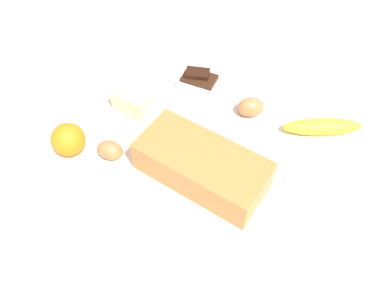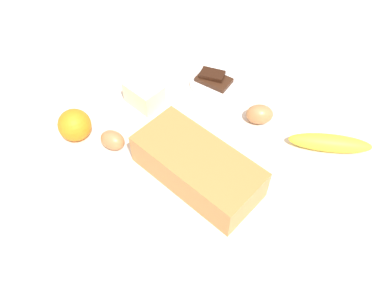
# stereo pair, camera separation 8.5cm
# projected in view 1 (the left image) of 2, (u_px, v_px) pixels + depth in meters

# --- Properties ---
(ground_plane) EXTENTS (2.40, 2.40, 0.02)m
(ground_plane) POSITION_uv_depth(u_px,v_px,m) (192.00, 157.00, 0.89)
(ground_plane) COLOR beige
(loaf_pan) EXTENTS (0.30, 0.17, 0.08)m
(loaf_pan) POSITION_uv_depth(u_px,v_px,m) (202.00, 165.00, 0.81)
(loaf_pan) COLOR #B77A3D
(loaf_pan) RESTS_ON ground_plane
(flour_bowl) EXTENTS (0.14, 0.14, 0.07)m
(flour_bowl) POSITION_uv_depth(u_px,v_px,m) (77.00, 206.00, 0.76)
(flour_bowl) COLOR white
(flour_bowl) RESTS_ON ground_plane
(banana) EXTENTS (0.19, 0.12, 0.04)m
(banana) POSITION_uv_depth(u_px,v_px,m) (322.00, 127.00, 0.91)
(banana) COLOR yellow
(banana) RESTS_ON ground_plane
(orange_fruit) EXTENTS (0.08, 0.08, 0.08)m
(orange_fruit) POSITION_uv_depth(u_px,v_px,m) (68.00, 140.00, 0.86)
(orange_fruit) COLOR orange
(orange_fruit) RESTS_ON ground_plane
(butter_block) EXTENTS (0.10, 0.08, 0.06)m
(butter_block) POSITION_uv_depth(u_px,v_px,m) (133.00, 100.00, 0.95)
(butter_block) COLOR #F4EDB2
(butter_block) RESTS_ON ground_plane
(egg_near_butter) EXTENTS (0.06, 0.05, 0.04)m
(egg_near_butter) POSITION_uv_depth(u_px,v_px,m) (110.00, 150.00, 0.86)
(egg_near_butter) COLOR #B57A4A
(egg_near_butter) RESTS_ON ground_plane
(egg_beside_bowl) EXTENTS (0.08, 0.08, 0.05)m
(egg_beside_bowl) POSITION_uv_depth(u_px,v_px,m) (251.00, 107.00, 0.95)
(egg_beside_bowl) COLOR #B47A4A
(egg_beside_bowl) RESTS_ON ground_plane
(chocolate_plate) EXTENTS (0.13, 0.13, 0.03)m
(chocolate_plate) POSITION_uv_depth(u_px,v_px,m) (199.00, 80.00, 1.03)
(chocolate_plate) COLOR white
(chocolate_plate) RESTS_ON ground_plane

